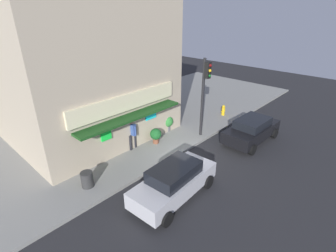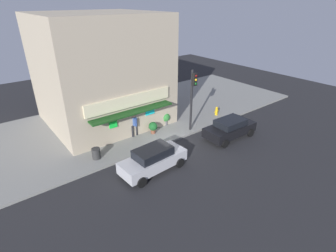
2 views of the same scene
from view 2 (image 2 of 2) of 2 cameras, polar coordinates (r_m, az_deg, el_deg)
The scene contains 11 objects.
ground_plane at distance 19.92m, azimuth 0.34°, elevation -3.79°, with size 50.62×50.62×0.00m, color #232326.
sidewalk at distance 24.18m, azimuth -8.15°, elevation 1.75°, with size 33.75×11.51×0.16m, color gray.
corner_building at distance 22.85m, azimuth -14.35°, elevation 11.73°, with size 9.22×9.72×8.84m.
traffic_light at distance 20.44m, azimuth 5.38°, elevation 7.17°, with size 0.32×0.58×4.96m.
fire_hydrant at distance 24.65m, azimuth 10.50°, elevation 3.24°, with size 0.49×0.25×0.81m.
trash_can at distance 18.32m, azimuth -15.37°, elevation -5.78°, with size 0.57×0.57×0.75m, color #2D2D2D.
pedestrian at distance 20.37m, azimuth -7.34°, elevation 0.41°, with size 0.56×0.61×1.83m.
potted_plant_by_doorway at distance 22.25m, azimuth -0.56°, elevation 1.83°, with size 0.78×0.78×1.08m.
potted_plant_by_window at distance 20.84m, azimuth -3.29°, elevation -0.18°, with size 0.70×0.70×0.96m.
parked_car_silver at distance 16.56m, azimuth -3.26°, elevation -7.23°, with size 4.43×2.11×1.61m.
parked_car_black at distance 20.99m, azimuth 13.30°, elevation -0.44°, with size 4.29×2.15×1.53m.
Camera 2 is at (-10.75, -13.56, 9.88)m, focal length 28.01 mm.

